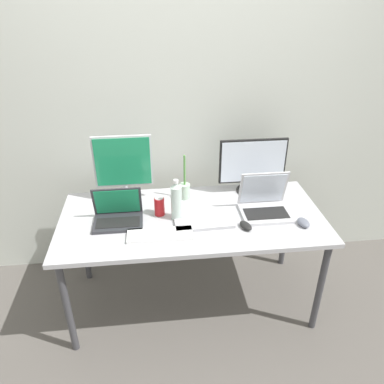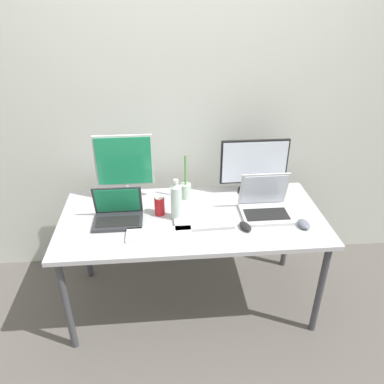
{
  "view_description": "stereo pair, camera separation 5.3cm",
  "coord_description": "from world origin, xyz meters",
  "px_view_note": "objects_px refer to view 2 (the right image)",
  "views": [
    {
      "loc": [
        -0.23,
        -2.03,
        2.06
      ],
      "look_at": [
        0.0,
        0.0,
        0.92
      ],
      "focal_mm": 35.0,
      "sensor_mm": 36.0,
      "label": 1
    },
    {
      "loc": [
        -0.17,
        -2.03,
        2.06
      ],
      "look_at": [
        0.0,
        0.0,
        0.92
      ],
      "focal_mm": 35.0,
      "sensor_mm": 36.0,
      "label": 2
    }
  ],
  "objects_px": {
    "keyboard_aux": "(159,234)",
    "soda_can_near_keyboard": "(160,206)",
    "monitor_left": "(125,165)",
    "mouse_by_keyboard": "(304,224)",
    "laptop_secondary": "(265,204)",
    "water_bottle": "(176,201)",
    "mouse_by_laptop": "(245,226)",
    "keyboard_main": "(204,224)",
    "work_desk": "(192,224)",
    "monitor_center": "(254,166)",
    "laptop_silver": "(118,213)",
    "bamboo_vase": "(186,190)"
  },
  "relations": [
    {
      "from": "laptop_silver",
      "to": "bamboo_vase",
      "type": "xyz_separation_m",
      "value": [
        0.45,
        0.25,
        0.01
      ]
    },
    {
      "from": "monitor_left",
      "to": "mouse_by_keyboard",
      "type": "bearing_deg",
      "value": -22.47
    },
    {
      "from": "water_bottle",
      "to": "bamboo_vase",
      "type": "bearing_deg",
      "value": 73.47
    },
    {
      "from": "monitor_left",
      "to": "mouse_by_keyboard",
      "type": "relative_size",
      "value": 4.45
    },
    {
      "from": "keyboard_aux",
      "to": "mouse_by_keyboard",
      "type": "distance_m",
      "value": 0.89
    },
    {
      "from": "monitor_left",
      "to": "laptop_silver",
      "type": "distance_m",
      "value": 0.35
    },
    {
      "from": "monitor_left",
      "to": "monitor_center",
      "type": "bearing_deg",
      "value": 0.17
    },
    {
      "from": "keyboard_aux",
      "to": "soda_can_near_keyboard",
      "type": "xyz_separation_m",
      "value": [
        0.01,
        0.24,
        0.05
      ]
    },
    {
      "from": "work_desk",
      "to": "bamboo_vase",
      "type": "bearing_deg",
      "value": 95.62
    },
    {
      "from": "laptop_silver",
      "to": "bamboo_vase",
      "type": "height_order",
      "value": "bamboo_vase"
    },
    {
      "from": "monitor_left",
      "to": "mouse_by_keyboard",
      "type": "height_order",
      "value": "monitor_left"
    },
    {
      "from": "water_bottle",
      "to": "bamboo_vase",
      "type": "height_order",
      "value": "bamboo_vase"
    },
    {
      "from": "work_desk",
      "to": "bamboo_vase",
      "type": "xyz_separation_m",
      "value": [
        -0.02,
        0.24,
        0.12
      ]
    },
    {
      "from": "laptop_silver",
      "to": "water_bottle",
      "type": "relative_size",
      "value": 1.1
    },
    {
      "from": "work_desk",
      "to": "monitor_center",
      "type": "height_order",
      "value": "monitor_center"
    },
    {
      "from": "monitor_center",
      "to": "work_desk",
      "type": "bearing_deg",
      "value": -148.24
    },
    {
      "from": "mouse_by_keyboard",
      "to": "mouse_by_laptop",
      "type": "relative_size",
      "value": 0.99
    },
    {
      "from": "monitor_center",
      "to": "laptop_secondary",
      "type": "bearing_deg",
      "value": -86.17
    },
    {
      "from": "monitor_center",
      "to": "keyboard_aux",
      "type": "bearing_deg",
      "value": -144.56
    },
    {
      "from": "mouse_by_keyboard",
      "to": "mouse_by_laptop",
      "type": "height_order",
      "value": "mouse_by_keyboard"
    },
    {
      "from": "bamboo_vase",
      "to": "water_bottle",
      "type": "bearing_deg",
      "value": -106.53
    },
    {
      "from": "keyboard_main",
      "to": "bamboo_vase",
      "type": "distance_m",
      "value": 0.37
    },
    {
      "from": "keyboard_aux",
      "to": "soda_can_near_keyboard",
      "type": "distance_m",
      "value": 0.25
    },
    {
      "from": "water_bottle",
      "to": "bamboo_vase",
      "type": "xyz_separation_m",
      "value": [
        0.08,
        0.26,
        -0.06
      ]
    },
    {
      "from": "monitor_center",
      "to": "bamboo_vase",
      "type": "relative_size",
      "value": 1.46
    },
    {
      "from": "monitor_center",
      "to": "laptop_silver",
      "type": "height_order",
      "value": "monitor_center"
    },
    {
      "from": "keyboard_main",
      "to": "bamboo_vase",
      "type": "height_order",
      "value": "bamboo_vase"
    },
    {
      "from": "laptop_secondary",
      "to": "mouse_by_laptop",
      "type": "bearing_deg",
      "value": -133.43
    },
    {
      "from": "work_desk",
      "to": "monitor_center",
      "type": "xyz_separation_m",
      "value": [
        0.46,
        0.28,
        0.27
      ]
    },
    {
      "from": "laptop_secondary",
      "to": "bamboo_vase",
      "type": "height_order",
      "value": "bamboo_vase"
    },
    {
      "from": "laptop_secondary",
      "to": "mouse_by_keyboard",
      "type": "height_order",
      "value": "laptop_secondary"
    },
    {
      "from": "laptop_secondary",
      "to": "water_bottle",
      "type": "xyz_separation_m",
      "value": [
        -0.58,
        -0.02,
        0.07
      ]
    },
    {
      "from": "mouse_by_keyboard",
      "to": "monitor_center",
      "type": "bearing_deg",
      "value": 107.83
    },
    {
      "from": "laptop_secondary",
      "to": "bamboo_vase",
      "type": "bearing_deg",
      "value": 154.41
    },
    {
      "from": "keyboard_main",
      "to": "soda_can_near_keyboard",
      "type": "height_order",
      "value": "soda_can_near_keyboard"
    },
    {
      "from": "keyboard_main",
      "to": "water_bottle",
      "type": "bearing_deg",
      "value": 148.46
    },
    {
      "from": "mouse_by_laptop",
      "to": "water_bottle",
      "type": "relative_size",
      "value": 0.38
    },
    {
      "from": "monitor_left",
      "to": "keyboard_main",
      "type": "relative_size",
      "value": 1.26
    },
    {
      "from": "laptop_secondary",
      "to": "water_bottle",
      "type": "distance_m",
      "value": 0.58
    },
    {
      "from": "work_desk",
      "to": "water_bottle",
      "type": "distance_m",
      "value": 0.21
    },
    {
      "from": "mouse_by_laptop",
      "to": "laptop_secondary",
      "type": "bearing_deg",
      "value": 27.18
    },
    {
      "from": "laptop_silver",
      "to": "water_bottle",
      "type": "distance_m",
      "value": 0.38
    },
    {
      "from": "laptop_silver",
      "to": "laptop_secondary",
      "type": "bearing_deg",
      "value": 0.67
    },
    {
      "from": "laptop_silver",
      "to": "mouse_by_laptop",
      "type": "xyz_separation_m",
      "value": [
        0.78,
        -0.16,
        -0.04
      ]
    },
    {
      "from": "laptop_silver",
      "to": "laptop_secondary",
      "type": "xyz_separation_m",
      "value": [
        0.95,
        0.01,
        0.01
      ]
    },
    {
      "from": "work_desk",
      "to": "keyboard_aux",
      "type": "relative_size",
      "value": 4.38
    },
    {
      "from": "bamboo_vase",
      "to": "soda_can_near_keyboard",
      "type": "bearing_deg",
      "value": -132.94
    },
    {
      "from": "keyboard_main",
      "to": "mouse_by_keyboard",
      "type": "height_order",
      "value": "mouse_by_keyboard"
    },
    {
      "from": "mouse_by_laptop",
      "to": "water_bottle",
      "type": "distance_m",
      "value": 0.46
    },
    {
      "from": "work_desk",
      "to": "laptop_silver",
      "type": "distance_m",
      "value": 0.48
    }
  ]
}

